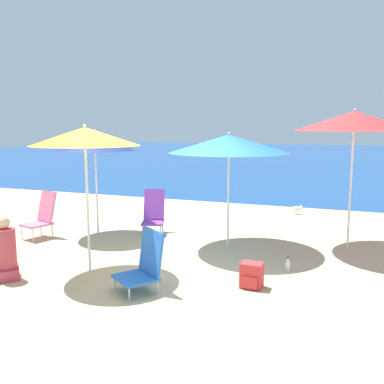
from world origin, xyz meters
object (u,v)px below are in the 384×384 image
(beach_umbrella_navy, at_px, (95,141))
(backpack_red, at_px, (252,275))
(beach_chair_blue, at_px, (144,264))
(beach_chair_pink, at_px, (42,215))
(beach_umbrella_orange, at_px, (85,137))
(seagull, at_px, (297,209))
(beach_chair_purple, at_px, (154,213))
(water_bottle, at_px, (288,266))
(beach_umbrella_blue, at_px, (229,144))
(beach_umbrella_red, at_px, (354,121))
(person_seated_near, at_px, (5,253))

(beach_umbrella_navy, xyz_separation_m, backpack_red, (3.49, -1.71, -1.67))
(beach_umbrella_navy, xyz_separation_m, beach_chair_blue, (2.21, -2.28, -1.48))
(beach_chair_pink, bearing_deg, beach_umbrella_orange, -18.28)
(beach_chair_pink, bearing_deg, seagull, 58.58)
(beach_chair_blue, bearing_deg, beach_chair_purple, 148.89)
(beach_umbrella_navy, relative_size, beach_chair_purple, 2.41)
(beach_umbrella_navy, bearing_deg, water_bottle, -12.86)
(beach_umbrella_blue, height_order, beach_chair_blue, beach_umbrella_blue)
(beach_chair_blue, bearing_deg, beach_umbrella_red, 86.27)
(beach_umbrella_red, distance_m, beach_chair_purple, 4.09)
(beach_chair_blue, relative_size, water_bottle, 3.70)
(backpack_red, xyz_separation_m, water_bottle, (0.35, 0.83, -0.08))
(beach_umbrella_orange, height_order, water_bottle, beach_umbrella_orange)
(person_seated_near, xyz_separation_m, backpack_red, (3.28, 0.91, -0.21))
(beach_umbrella_orange, distance_m, beach_umbrella_red, 4.42)
(beach_umbrella_blue, height_order, seagull, beach_umbrella_blue)
(beach_umbrella_orange, height_order, beach_chair_blue, beach_umbrella_orange)
(beach_umbrella_blue, relative_size, water_bottle, 9.85)
(beach_umbrella_blue, xyz_separation_m, backpack_red, (0.84, -1.77, -1.66))
(beach_umbrella_red, height_order, seagull, beach_umbrella_red)
(beach_umbrella_red, relative_size, person_seated_near, 2.68)
(backpack_red, distance_m, seagull, 5.08)
(beach_umbrella_orange, distance_m, seagull, 6.07)
(beach_umbrella_orange, xyz_separation_m, beach_chair_blue, (1.08, -0.35, -1.62))
(beach_umbrella_orange, xyz_separation_m, water_bottle, (2.72, 1.05, -1.89))
(beach_umbrella_blue, relative_size, backpack_red, 6.28)
(beach_chair_blue, bearing_deg, water_bottle, 75.76)
(beach_umbrella_blue, relative_size, person_seated_near, 2.33)
(beach_umbrella_blue, xyz_separation_m, beach_umbrella_red, (1.99, 0.67, 0.38))
(person_seated_near, height_order, backpack_red, person_seated_near)
(beach_chair_purple, distance_m, water_bottle, 3.21)
(water_bottle, bearing_deg, beach_chair_blue, -139.41)
(beach_umbrella_red, xyz_separation_m, person_seated_near, (-4.43, -3.35, -1.83))
(beach_chair_purple, bearing_deg, backpack_red, -59.98)
(beach_umbrella_navy, bearing_deg, beach_chair_purple, 27.73)
(water_bottle, bearing_deg, seagull, 95.46)
(beach_umbrella_navy, bearing_deg, beach_umbrella_red, 9.03)
(beach_umbrella_red, bearing_deg, seagull, 114.54)
(beach_umbrella_blue, height_order, beach_umbrella_orange, beach_umbrella_orange)
(beach_chair_blue, distance_m, backpack_red, 1.42)
(seagull, bearing_deg, water_bottle, -84.54)
(beach_chair_blue, bearing_deg, backpack_red, 59.30)
(water_bottle, bearing_deg, beach_chair_purple, 154.13)
(beach_umbrella_navy, bearing_deg, beach_umbrella_orange, -59.82)
(beach_umbrella_orange, bearing_deg, water_bottle, 21.09)
(backpack_red, bearing_deg, beach_chair_blue, -155.87)
(beach_umbrella_red, relative_size, beach_chair_pink, 2.74)
(water_bottle, bearing_deg, beach_umbrella_blue, 141.59)
(beach_chair_purple, xyz_separation_m, person_seated_near, (-0.76, -3.13, -0.04))
(beach_umbrella_navy, relative_size, backpack_red, 6.16)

